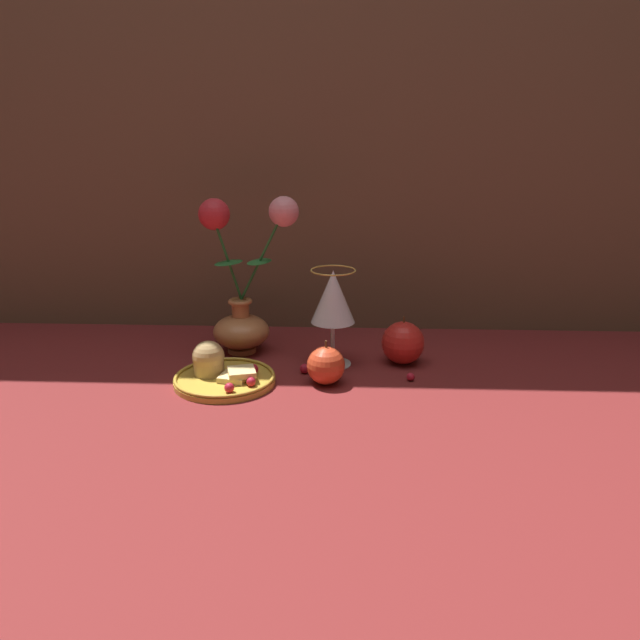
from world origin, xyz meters
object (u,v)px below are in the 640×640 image
(apple_beside_vase, at_px, (326,365))
(apple_near_glass, at_px, (403,343))
(wine_glass, at_px, (333,300))
(vase, at_px, (243,294))
(plate_with_pastries, at_px, (220,372))

(apple_beside_vase, xyz_separation_m, apple_near_glass, (0.14, 0.11, 0.01))
(wine_glass, height_order, apple_near_glass, wine_glass)
(wine_glass, bearing_deg, vase, 160.17)
(plate_with_pastries, relative_size, wine_glass, 0.97)
(wine_glass, bearing_deg, apple_beside_vase, -95.96)
(plate_with_pastries, bearing_deg, apple_beside_vase, 0.60)
(apple_beside_vase, height_order, apple_near_glass, apple_near_glass)
(vase, relative_size, wine_glass, 1.67)
(apple_beside_vase, bearing_deg, wine_glass, 84.04)
(plate_with_pastries, height_order, apple_beside_vase, apple_beside_vase)
(apple_beside_vase, distance_m, apple_near_glass, 0.18)
(plate_with_pastries, xyz_separation_m, apple_near_glass, (0.33, 0.11, 0.02))
(vase, distance_m, wine_glass, 0.19)
(plate_with_pastries, bearing_deg, apple_near_glass, 17.94)
(vase, xyz_separation_m, plate_with_pastries, (-0.02, -0.16, -0.10))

